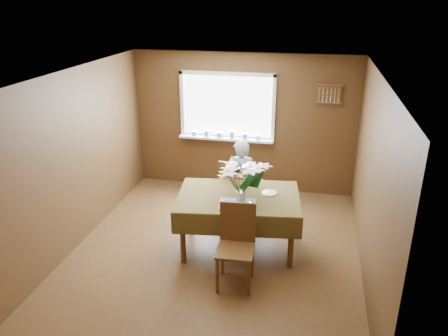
% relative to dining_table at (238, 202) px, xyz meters
% --- Properties ---
extents(floor, '(4.50, 4.50, 0.00)m').
position_rel_dining_table_xyz_m(floor, '(-0.29, -0.15, -0.72)').
color(floor, '#4F341B').
rests_on(floor, ground).
extents(ceiling, '(4.50, 4.50, 0.00)m').
position_rel_dining_table_xyz_m(ceiling, '(-0.29, -0.15, 1.78)').
color(ceiling, white).
rests_on(ceiling, wall_back).
extents(wall_back, '(4.00, 0.00, 4.00)m').
position_rel_dining_table_xyz_m(wall_back, '(-0.29, 2.10, 0.53)').
color(wall_back, brown).
rests_on(wall_back, floor).
extents(wall_front, '(4.00, 0.00, 4.00)m').
position_rel_dining_table_xyz_m(wall_front, '(-0.29, -2.40, 0.53)').
color(wall_front, brown).
rests_on(wall_front, floor).
extents(wall_left, '(0.00, 4.50, 4.50)m').
position_rel_dining_table_xyz_m(wall_left, '(-2.29, -0.15, 0.53)').
color(wall_left, brown).
rests_on(wall_left, floor).
extents(wall_right, '(0.00, 4.50, 4.50)m').
position_rel_dining_table_xyz_m(wall_right, '(1.71, -0.15, 0.53)').
color(wall_right, brown).
rests_on(wall_right, floor).
extents(window_assembly, '(1.72, 0.20, 1.22)m').
position_rel_dining_table_xyz_m(window_assembly, '(-0.59, 2.05, 0.63)').
color(window_assembly, white).
rests_on(window_assembly, wall_back).
extents(spoon_rack, '(0.44, 0.05, 0.33)m').
position_rel_dining_table_xyz_m(spoon_rack, '(1.16, 2.07, 1.13)').
color(spoon_rack, brown).
rests_on(spoon_rack, wall_back).
extents(dining_table, '(1.82, 1.36, 0.83)m').
position_rel_dining_table_xyz_m(dining_table, '(0.00, 0.00, 0.00)').
color(dining_table, brown).
rests_on(dining_table, floor).
extents(chair_far, '(0.50, 0.50, 1.04)m').
position_rel_dining_table_xyz_m(chair_far, '(-0.19, 0.79, -0.16)').
color(chair_far, brown).
rests_on(chair_far, floor).
extents(chair_near, '(0.47, 0.47, 1.05)m').
position_rel_dining_table_xyz_m(chair_near, '(0.12, -0.79, -0.15)').
color(chair_near, brown).
rests_on(chair_near, floor).
extents(seated_woman, '(0.52, 0.35, 1.38)m').
position_rel_dining_table_xyz_m(seated_woman, '(-0.10, 0.77, -0.03)').
color(seated_woman, white).
rests_on(seated_woman, floor).
extents(flower_bouquet, '(0.63, 0.63, 0.54)m').
position_rel_dining_table_xyz_m(flower_bouquet, '(0.07, -0.19, 0.45)').
color(flower_bouquet, white).
rests_on(flower_bouquet, dining_table).
extents(side_plate, '(0.23, 0.23, 0.01)m').
position_rel_dining_table_xyz_m(side_plate, '(0.41, 0.17, 0.11)').
color(side_plate, white).
rests_on(side_plate, dining_table).
extents(table_knife, '(0.11, 0.18, 0.00)m').
position_rel_dining_table_xyz_m(table_knife, '(0.22, -0.25, 0.11)').
color(table_knife, silver).
rests_on(table_knife, dining_table).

